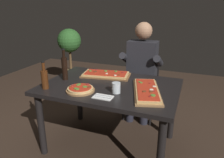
# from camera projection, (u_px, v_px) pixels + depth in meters

# --- Properties ---
(ground_plane) EXTENTS (6.40, 6.40, 0.00)m
(ground_plane) POSITION_uv_depth(u_px,v_px,m) (110.00, 144.00, 2.50)
(ground_plane) COLOR #38281E
(dining_table) EXTENTS (1.40, 0.96, 0.74)m
(dining_table) POSITION_uv_depth(u_px,v_px,m) (110.00, 93.00, 2.29)
(dining_table) COLOR black
(dining_table) RESTS_ON ground_plane
(pizza_rectangular_front) EXTENTS (0.59, 0.36, 0.05)m
(pizza_rectangular_front) POSITION_uv_depth(u_px,v_px,m) (106.00, 74.00, 2.53)
(pizza_rectangular_front) COLOR brown
(pizza_rectangular_front) RESTS_ON dining_table
(pizza_rectangular_left) EXTENTS (0.41, 0.67, 0.05)m
(pizza_rectangular_left) POSITION_uv_depth(u_px,v_px,m) (147.00, 91.00, 2.05)
(pizza_rectangular_left) COLOR olive
(pizza_rectangular_left) RESTS_ON dining_table
(pizza_round_far) EXTENTS (0.28, 0.28, 0.05)m
(pizza_round_far) POSITION_uv_depth(u_px,v_px,m) (80.00, 89.00, 2.09)
(pizza_round_far) COLOR olive
(pizza_round_far) RESTS_ON dining_table
(wine_bottle_dark) EXTENTS (0.06, 0.06, 0.35)m
(wine_bottle_dark) POSITION_uv_depth(u_px,v_px,m) (65.00, 67.00, 2.37)
(wine_bottle_dark) COLOR black
(wine_bottle_dark) RESTS_ON dining_table
(oil_bottle_amber) EXTENTS (0.07, 0.07, 0.28)m
(oil_bottle_amber) POSITION_uv_depth(u_px,v_px,m) (45.00, 78.00, 2.13)
(oil_bottle_amber) COLOR #47230F
(oil_bottle_amber) RESTS_ON dining_table
(tumbler_near_camera) EXTENTS (0.08, 0.08, 0.10)m
(tumbler_near_camera) POSITION_uv_depth(u_px,v_px,m) (116.00, 88.00, 2.04)
(tumbler_near_camera) COLOR silver
(tumbler_near_camera) RESTS_ON dining_table
(napkin_cutlery_set) EXTENTS (0.18, 0.11, 0.01)m
(napkin_cutlery_set) POSITION_uv_depth(u_px,v_px,m) (103.00, 97.00, 1.95)
(napkin_cutlery_set) COLOR white
(napkin_cutlery_set) RESTS_ON dining_table
(diner_chair) EXTENTS (0.44, 0.44, 0.87)m
(diner_chair) POSITION_uv_depth(u_px,v_px,m) (142.00, 83.00, 3.04)
(diner_chair) COLOR black
(diner_chair) RESTS_ON ground_plane
(seated_diner) EXTENTS (0.53, 0.41, 1.33)m
(seated_diner) POSITION_uv_depth(u_px,v_px,m) (141.00, 68.00, 2.85)
(seated_diner) COLOR #23232D
(seated_diner) RESTS_ON ground_plane
(potted_plant_corner) EXTENTS (0.42, 0.42, 1.13)m
(potted_plant_corner) POSITION_uv_depth(u_px,v_px,m) (70.00, 54.00, 3.96)
(potted_plant_corner) COLOR tan
(potted_plant_corner) RESTS_ON ground_plane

